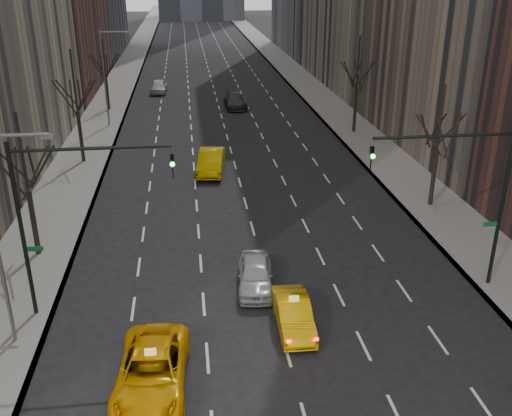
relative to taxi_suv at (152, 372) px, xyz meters
name	(u,v)px	position (x,y,z in m)	size (l,w,h in m)	color
sidewalk_left	(122,80)	(-6.90, 63.55, -0.69)	(4.50, 320.00, 0.15)	slate
sidewalk_right	(297,76)	(17.60, 63.55, -0.69)	(4.50, 320.00, 0.15)	slate
tree_lw_b	(29,192)	(-6.65, 11.55, 2.95)	(3.36, 3.50, 7.82)	black
tree_lw_c	(78,113)	(-6.65, 27.55, 3.27)	(3.36, 3.50, 8.74)	black
tree_lw_d	(106,78)	(-6.65, 45.55, 2.79)	(3.36, 3.50, 7.36)	black
tree_rw_b	(437,152)	(17.35, 15.55, 2.95)	(3.36, 3.50, 7.82)	black
tree_rw_c	(356,90)	(17.35, 33.55, 3.27)	(3.36, 3.50, 8.74)	black
traffic_mast_left	(59,202)	(-3.76, 5.55, 4.72)	(6.69, 0.39, 8.00)	black
traffic_mast_right	(471,183)	(14.46, 5.55, 4.72)	(6.69, 0.39, 8.00)	black
streetlight_near	(2,220)	(-5.49, 3.55, 4.85)	(2.83, 0.22, 9.00)	slate
streetlight_far	(107,69)	(-5.49, 38.55, 4.85)	(2.83, 0.22, 9.00)	slate
taxi_suv	(152,372)	(0.00, 0.00, 0.00)	(2.55, 5.53, 1.54)	#E89E04
taxi_sedan	(293,314)	(5.93, 3.22, -0.10)	(1.43, 4.09, 1.35)	#E4A504
silver_sedan_ahead	(255,275)	(4.68, 6.74, -0.05)	(1.69, 4.21, 1.44)	#A1A4A9
far_taxi	(211,161)	(3.42, 24.03, 0.09)	(1.81, 5.20, 1.71)	#D7AC04
far_suv_grey	(235,100)	(7.15, 45.33, 0.03)	(2.24, 5.51, 1.60)	#303136
far_car_white	(159,86)	(-1.54, 54.41, 0.02)	(1.86, 4.63, 1.58)	silver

